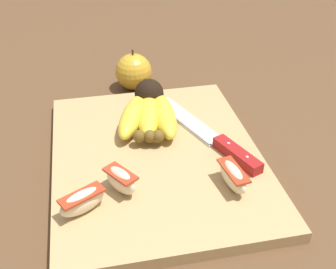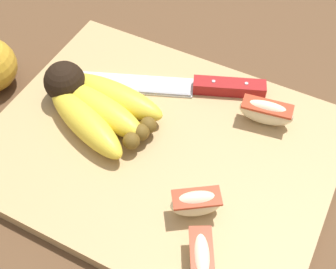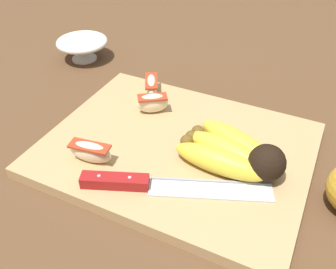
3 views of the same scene
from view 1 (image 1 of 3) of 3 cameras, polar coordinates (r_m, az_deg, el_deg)
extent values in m
plane|color=brown|center=(0.73, -2.06, -3.81)|extent=(6.00, 6.00, 0.00)
cube|color=tan|center=(0.72, -1.46, -3.30)|extent=(0.43, 0.34, 0.02)
sphere|color=black|center=(0.83, -2.51, 5.46)|extent=(0.06, 0.06, 0.06)
ellipsoid|color=yellow|center=(0.78, -4.60, 2.51)|extent=(0.15, 0.09, 0.04)
sphere|color=brown|center=(0.72, -3.84, -0.23)|extent=(0.02, 0.02, 0.02)
ellipsoid|color=yellow|center=(0.78, -2.58, 2.53)|extent=(0.15, 0.07, 0.04)
sphere|color=brown|center=(0.72, -2.69, -0.27)|extent=(0.02, 0.02, 0.02)
ellipsoid|color=yellow|center=(0.78, -0.55, 2.55)|extent=(0.15, 0.05, 0.04)
sphere|color=brown|center=(0.72, -1.32, -0.22)|extent=(0.02, 0.02, 0.02)
cube|color=silver|center=(0.80, 2.51, 1.91)|extent=(0.18, 0.10, 0.00)
cube|color=#99999E|center=(0.79, 1.61, 1.75)|extent=(0.17, 0.07, 0.00)
cube|color=maroon|center=(0.71, 9.15, -2.65)|extent=(0.10, 0.06, 0.02)
cylinder|color=#B2B2B7|center=(0.69, 10.44, -2.94)|extent=(0.01, 0.01, 0.00)
cylinder|color=#B2B2B7|center=(0.71, 8.03, -1.15)|extent=(0.00, 0.01, 0.00)
ellipsoid|color=beige|center=(0.63, -6.27, -6.08)|extent=(0.06, 0.05, 0.04)
cube|color=#B2381E|center=(0.63, -6.34, -5.19)|extent=(0.06, 0.05, 0.00)
ellipsoid|color=beige|center=(0.65, 8.58, -5.56)|extent=(0.07, 0.03, 0.04)
cube|color=#B2381E|center=(0.64, 8.67, -4.74)|extent=(0.07, 0.03, 0.00)
ellipsoid|color=beige|center=(0.61, -11.23, -8.73)|extent=(0.05, 0.07, 0.04)
cube|color=#B2381E|center=(0.60, -11.35, -7.92)|extent=(0.05, 0.07, 0.00)
sphere|color=gold|center=(0.94, -4.58, 8.28)|extent=(0.08, 0.08, 0.08)
cylinder|color=#4C3319|center=(0.92, -4.70, 10.81)|extent=(0.00, 0.00, 0.01)
camera|label=2|loc=(0.45, -47.72, 30.72)|focal=49.32mm
camera|label=3|loc=(0.93, 26.87, 29.19)|focal=39.43mm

